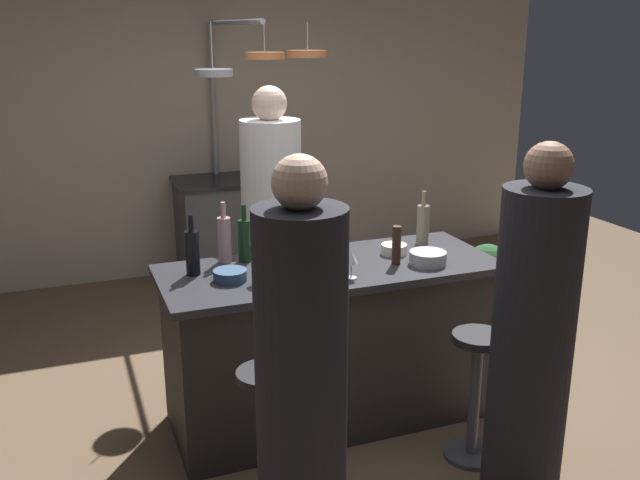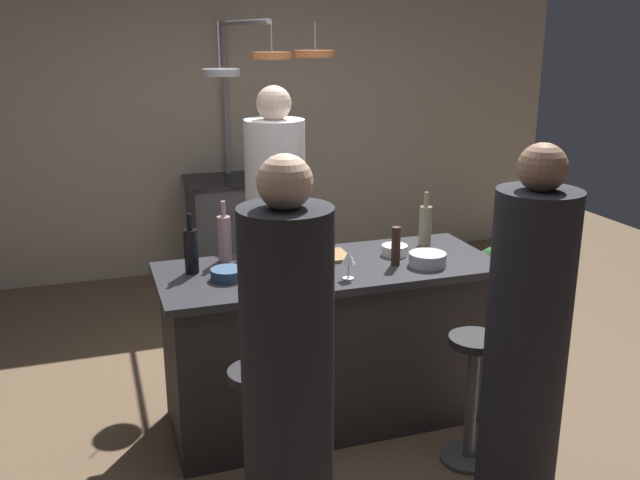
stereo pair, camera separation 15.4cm
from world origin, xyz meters
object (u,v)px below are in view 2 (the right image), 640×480
at_px(bar_stool_left, 259,431).
at_px(wine_bottle_rose, 224,238).
at_px(wine_bottle_red, 245,239).
at_px(wine_glass_near_right_guest, 254,263).
at_px(stove_range, 236,229).
at_px(wine_bottle_white, 425,225).
at_px(potted_plant, 497,275).
at_px(cutting_board, 319,257).
at_px(wine_bottle_dark, 191,250).
at_px(bar_stool_right, 472,393).
at_px(wine_glass_by_chef, 349,259).
at_px(guest_right, 526,349).
at_px(mixing_bowl_ceramic, 395,250).
at_px(chef, 276,238).
at_px(mixing_bowl_steel, 427,259).
at_px(mixing_bowl_blue, 228,274).
at_px(pepper_mill, 396,246).
at_px(guest_left, 288,386).
at_px(wine_glass_near_left_guest, 271,239).

distance_m(bar_stool_left, wine_bottle_rose, 1.10).
height_order(wine_bottle_red, wine_glass_near_right_guest, wine_bottle_red).
height_order(stove_range, wine_bottle_white, wine_bottle_white).
relative_size(potted_plant, wine_bottle_white, 1.65).
height_order(stove_range, wine_glass_near_right_guest, wine_glass_near_right_guest).
distance_m(cutting_board, wine_bottle_dark, 0.70).
height_order(bar_stool_right, wine_glass_by_chef, wine_glass_by_chef).
bearing_deg(bar_stool_right, guest_right, -86.40).
distance_m(wine_bottle_white, mixing_bowl_ceramic, 0.28).
height_order(potted_plant, wine_glass_by_chef, wine_glass_by_chef).
bearing_deg(chef, mixing_bowl_steel, -60.59).
xyz_separation_m(wine_glass_by_chef, mixing_bowl_blue, (-0.58, 0.19, -0.08)).
relative_size(guest_right, bar_stool_left, 2.46).
relative_size(bar_stool_right, mixing_bowl_ceramic, 4.73).
bearing_deg(wine_glass_by_chef, bar_stool_right, -37.83).
bearing_deg(guest_right, wine_glass_near_right_guest, 139.48).
xyz_separation_m(cutting_board, wine_glass_by_chef, (0.03, -0.35, 0.10)).
xyz_separation_m(stove_range, wine_bottle_red, (-0.40, -2.21, 0.57)).
relative_size(cutting_board, mixing_bowl_steel, 1.62).
relative_size(chef, cutting_board, 5.57).
height_order(stove_range, wine_bottle_dark, wine_bottle_dark).
distance_m(pepper_mill, wine_bottle_dark, 1.07).
xyz_separation_m(bar_stool_left, wine_glass_near_right_guest, (0.11, 0.49, 0.63)).
height_order(wine_bottle_white, wine_glass_by_chef, wine_bottle_white).
distance_m(potted_plant, cutting_board, 2.07).
xyz_separation_m(wine_bottle_rose, wine_bottle_dark, (-0.20, -0.14, -0.01)).
height_order(bar_stool_right, mixing_bowl_ceramic, mixing_bowl_ceramic).
xyz_separation_m(pepper_mill, wine_glass_near_right_guest, (-0.77, -0.03, 0.00)).
height_order(wine_bottle_white, mixing_bowl_ceramic, wine_bottle_white).
height_order(potted_plant, wine_glass_near_right_guest, wine_glass_near_right_guest).
relative_size(bar_stool_right, wine_glass_by_chef, 4.66).
height_order(guest_right, mixing_bowl_blue, guest_right).
relative_size(potted_plant, wine_bottle_rose, 1.57).
xyz_separation_m(wine_bottle_rose, wine_glass_near_right_guest, (0.07, -0.40, -0.03)).
relative_size(stove_range, guest_left, 0.53).
xyz_separation_m(wine_bottle_white, wine_bottle_red, (-1.05, 0.06, -0.00)).
distance_m(bar_stool_right, wine_bottle_white, 1.03).
distance_m(stove_range, guest_right, 3.50).
distance_m(mixing_bowl_ceramic, mixing_bowl_blue, 0.96).
bearing_deg(bar_stool_left, mixing_bowl_steel, 23.77).
relative_size(cutting_board, wine_glass_near_left_guest, 2.19).
bearing_deg(mixing_bowl_blue, wine_glass_by_chef, -17.94).
bearing_deg(pepper_mill, guest_left, -133.85).
height_order(bar_stool_left, mixing_bowl_ceramic, mixing_bowl_ceramic).
bearing_deg(potted_plant, wine_glass_near_right_guest, -151.17).
relative_size(bar_stool_right, guest_left, 0.40).
bearing_deg(wine_bottle_white, mixing_bowl_steel, -114.34).
distance_m(wine_glass_near_left_guest, mixing_bowl_steel, 0.85).
xyz_separation_m(wine_bottle_rose, mixing_bowl_ceramic, (0.91, -0.20, -0.10)).
distance_m(stove_range, bar_stool_right, 3.12).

